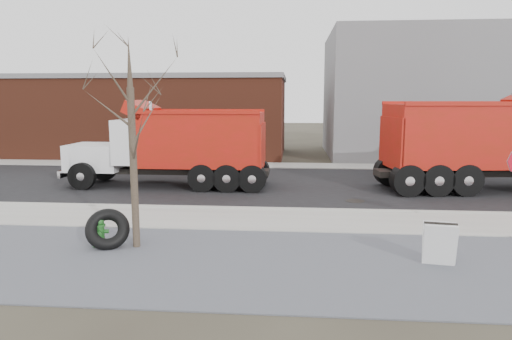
# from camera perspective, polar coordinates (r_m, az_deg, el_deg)

# --- Properties ---
(ground) EXTENTS (120.00, 120.00, 0.00)m
(ground) POSITION_cam_1_polar(r_m,az_deg,el_deg) (13.94, 1.59, -6.63)
(ground) COLOR #383328
(ground) RESTS_ON ground
(gravel_verge) EXTENTS (60.00, 5.00, 0.03)m
(gravel_verge) POSITION_cam_1_polar(r_m,az_deg,el_deg) (10.61, 0.50, -11.58)
(gravel_verge) COLOR gray
(gravel_verge) RESTS_ON ground
(sidewalk) EXTENTS (60.00, 2.50, 0.06)m
(sidewalk) POSITION_cam_1_polar(r_m,az_deg,el_deg) (14.17, 1.65, -6.24)
(sidewalk) COLOR #9E9B93
(sidewalk) RESTS_ON ground
(curb) EXTENTS (60.00, 0.15, 0.11)m
(curb) POSITION_cam_1_polar(r_m,az_deg,el_deg) (15.43, 1.92, -4.90)
(curb) COLOR #9E9B93
(curb) RESTS_ON ground
(road) EXTENTS (60.00, 9.40, 0.02)m
(road) POSITION_cam_1_polar(r_m,az_deg,el_deg) (20.08, 2.60, -1.82)
(road) COLOR black
(road) RESTS_ON ground
(far_sidewalk) EXTENTS (60.00, 2.00, 0.06)m
(far_sidewalk) POSITION_cam_1_polar(r_m,az_deg,el_deg) (25.69, 3.10, 0.57)
(far_sidewalk) COLOR #9E9B93
(far_sidewalk) RESTS_ON ground
(building_grey) EXTENTS (12.00, 10.00, 8.00)m
(building_grey) POSITION_cam_1_polar(r_m,az_deg,el_deg) (32.49, 19.77, 8.82)
(building_grey) COLOR slate
(building_grey) RESTS_ON ground
(building_brick) EXTENTS (20.20, 8.20, 5.30)m
(building_brick) POSITION_cam_1_polar(r_m,az_deg,el_deg) (32.27, -14.74, 6.66)
(building_brick) COLOR maroon
(building_brick) RESTS_ON ground
(bare_tree) EXTENTS (3.20, 3.20, 5.20)m
(bare_tree) POSITION_cam_1_polar(r_m,az_deg,el_deg) (11.52, -15.31, 6.43)
(bare_tree) COLOR #382D23
(bare_tree) RESTS_ON ground
(fire_hydrant) EXTENTS (0.44, 0.43, 0.77)m
(fire_hydrant) POSITION_cam_1_polar(r_m,az_deg,el_deg) (12.33, -18.90, -7.48)
(fire_hydrant) COLOR #286A2A
(fire_hydrant) RESTS_ON ground
(truck_tire) EXTENTS (1.32, 1.17, 1.07)m
(truck_tire) POSITION_cam_1_polar(r_m,az_deg,el_deg) (12.16, -18.07, -7.05)
(truck_tire) COLOR black
(truck_tire) RESTS_ON ground
(sandwich_board) EXTENTS (0.77, 0.55, 0.98)m
(sandwich_board) POSITION_cam_1_polar(r_m,az_deg,el_deg) (11.12, 21.96, -8.53)
(sandwich_board) COLOR white
(sandwich_board) RESTS_ON ground
(dump_truck_red_a) EXTENTS (10.18, 3.79, 4.01)m
(dump_truck_red_a) POSITION_cam_1_polar(r_m,az_deg,el_deg) (20.92, 27.49, 3.23)
(dump_truck_red_a) COLOR black
(dump_truck_red_a) RESTS_ON ground
(dump_truck_red_b) EXTENTS (8.59, 2.52, 3.62)m
(dump_truck_red_b) POSITION_cam_1_polar(r_m,az_deg,el_deg) (19.67, -9.93, 3.24)
(dump_truck_red_b) COLOR black
(dump_truck_red_b) RESTS_ON ground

